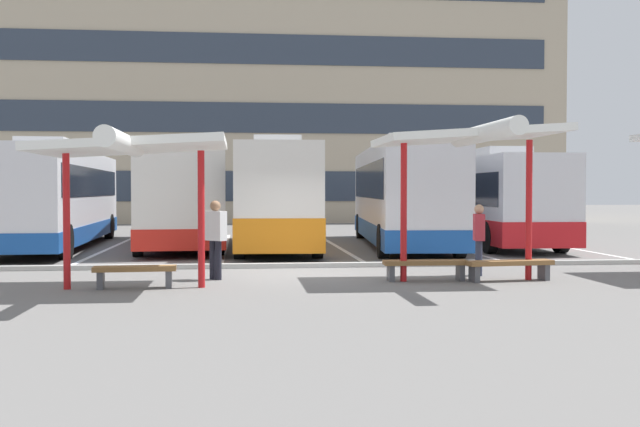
{
  "coord_description": "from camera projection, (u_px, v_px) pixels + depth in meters",
  "views": [
    {
      "loc": [
        -1.41,
        -17.86,
        1.97
      ],
      "look_at": [
        0.81,
        3.29,
        1.32
      ],
      "focal_mm": 42.48,
      "sensor_mm": 36.0,
      "label": 1
    }
  ],
  "objects": [
    {
      "name": "ground_plane",
      "position": [
        300.0,
        273.0,
        17.96
      ],
      "size": [
        160.0,
        160.0,
        0.0
      ],
      "primitive_type": "plane",
      "color": "slate"
    },
    {
      "name": "waiting_passenger_0",
      "position": [
        215.0,
        233.0,
        16.65
      ],
      "size": [
        0.52,
        0.51,
        1.75
      ],
      "color": "black",
      "rests_on": "ground"
    },
    {
      "name": "lane_stripe_1",
      "position": [
        111.0,
        248.0,
        25.91
      ],
      "size": [
        0.16,
        14.0,
        0.01
      ],
      "primitive_type": "cube",
      "color": "white",
      "rests_on": "ground"
    },
    {
      "name": "bench_3",
      "position": [
        509.0,
        265.0,
        16.41
      ],
      "size": [
        1.99,
        0.67,
        0.45
      ],
      "color": "brown",
      "rests_on": "ground"
    },
    {
      "name": "coach_bus_0",
      "position": [
        56.0,
        198.0,
        26.01
      ],
      "size": [
        3.04,
        12.61,
        3.64
      ],
      "color": "silver",
      "rests_on": "ground"
    },
    {
      "name": "bench_1",
      "position": [
        135.0,
        272.0,
        15.18
      ],
      "size": [
        1.65,
        0.51,
        0.45
      ],
      "color": "brown",
      "rests_on": "ground"
    },
    {
      "name": "platform_kerb",
      "position": [
        296.0,
        265.0,
        19.24
      ],
      "size": [
        44.0,
        0.24,
        0.12
      ],
      "primitive_type": "cube",
      "color": "#ADADA8",
      "rests_on": "ground"
    },
    {
      "name": "coach_bus_2",
      "position": [
        277.0,
        199.0,
        25.71
      ],
      "size": [
        2.88,
        11.27,
        3.68
      ],
      "color": "silver",
      "rests_on": "ground"
    },
    {
      "name": "coach_bus_4",
      "position": [
        489.0,
        201.0,
        27.42
      ],
      "size": [
        2.85,
        10.96,
        3.44
      ],
      "color": "silver",
      "rests_on": "ground"
    },
    {
      "name": "waiting_shelter_2",
      "position": [
        471.0,
        139.0,
        16.16
      ],
      "size": [
        3.8,
        4.42,
        3.35
      ],
      "color": "red",
      "rests_on": "ground"
    },
    {
      "name": "waiting_passenger_1",
      "position": [
        479.0,
        235.0,
        17.44
      ],
      "size": [
        0.3,
        0.51,
        1.65
      ],
      "color": "#33384C",
      "rests_on": "ground"
    },
    {
      "name": "lane_stripe_3",
      "position": [
        336.0,
        246.0,
        26.72
      ],
      "size": [
        0.16,
        14.0,
        0.01
      ],
      "primitive_type": "cube",
      "color": "white",
      "rests_on": "ground"
    },
    {
      "name": "coach_bus_1",
      "position": [
        178.0,
        200.0,
        26.79
      ],
      "size": [
        3.61,
        11.83,
        3.47
      ],
      "color": "silver",
      "rests_on": "ground"
    },
    {
      "name": "lane_stripe_2",
      "position": [
        225.0,
        247.0,
        26.31
      ],
      "size": [
        0.16,
        14.0,
        0.01
      ],
      "primitive_type": "cube",
      "color": "white",
      "rests_on": "ground"
    },
    {
      "name": "waiting_shelter_1",
      "position": [
        132.0,
        149.0,
        14.83
      ],
      "size": [
        3.65,
        4.95,
        3.03
      ],
      "color": "red",
      "rests_on": "ground"
    },
    {
      "name": "terminal_building",
      "position": [
        261.0,
        101.0,
        52.01
      ],
      "size": [
        37.15,
        15.12,
        18.92
      ],
      "color": "tan",
      "rests_on": "ground"
    },
    {
      "name": "coach_bus_3",
      "position": [
        401.0,
        196.0,
        26.38
      ],
      "size": [
        3.5,
        12.51,
        3.78
      ],
      "color": "silver",
      "rests_on": "ground"
    },
    {
      "name": "lane_stripe_5",
      "position": [
        548.0,
        244.0,
        27.53
      ],
      "size": [
        0.16,
        14.0,
        0.01
      ],
      "primitive_type": "cube",
      "color": "white",
      "rests_on": "ground"
    },
    {
      "name": "lane_stripe_4",
      "position": [
        444.0,
        245.0,
        27.12
      ],
      "size": [
        0.16,
        14.0,
        0.01
      ],
      "primitive_type": "cube",
      "color": "white",
      "rests_on": "ground"
    },
    {
      "name": "bench_2",
      "position": [
        426.0,
        265.0,
        16.45
      ],
      "size": [
        1.85,
        0.45,
        0.45
      ],
      "color": "brown",
      "rests_on": "ground"
    }
  ]
}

